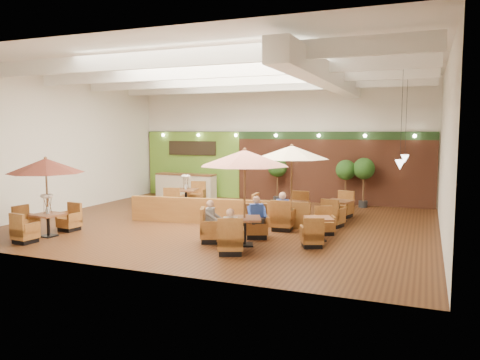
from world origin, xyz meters
The scene contains 17 objects.
room centered at (0.25, 1.22, 3.63)m, with size 14.04×14.00×5.52m.
service_counter centered at (-4.40, 5.10, 0.58)m, with size 3.00×0.75×1.18m.
booth_divider centered at (-0.23, -0.33, 0.45)m, with size 6.48×0.18×0.90m, color brown.
table_0 centered at (-4.34, -4.00, 1.78)m, with size 2.37×2.46×2.48m.
table_1 centered at (1.69, -2.80, 2.00)m, with size 2.74×2.91×2.78m.
table_2 centered at (2.11, 0.57, 2.01)m, with size 2.69×2.78×2.81m.
table_3 centered at (-2.89, 2.33, 0.50)m, with size 1.10×2.84×1.59m.
table_4 centered at (3.59, -1.39, 0.33)m, with size 1.03×2.50×0.87m.
table_5 centered at (3.62, 1.72, 0.37)m, with size 1.08×2.75×0.98m.
topiary_0 centered at (0.21, 5.30, 1.53)m, with size 0.88×0.88×2.05m.
topiary_1 centered at (3.29, 5.30, 1.50)m, with size 0.87×0.87×2.02m.
topiary_2 centered at (4.04, 5.30, 1.58)m, with size 0.91×0.91×2.12m.
diner_0 centered at (1.76, -3.82, 0.75)m, with size 0.42×0.39×0.77m.
diner_1 centered at (1.76, -1.78, 0.77)m, with size 0.46×0.45×0.83m.
diner_2 centered at (0.74, -2.80, 0.76)m, with size 0.39×0.43×0.79m.
diner_3 centered at (2.19, -0.46, 0.77)m, with size 0.44×0.38×0.82m.
diner_4 centered at (2.19, -0.46, 0.75)m, with size 0.40×0.34×0.79m.
Camera 1 is at (6.50, -14.98, 3.25)m, focal length 35.00 mm.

